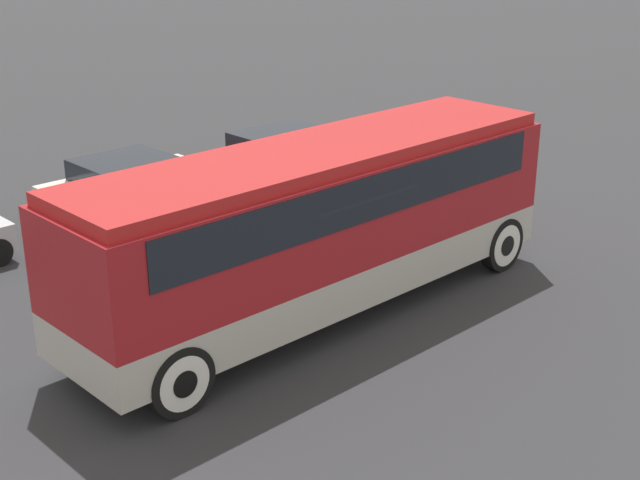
# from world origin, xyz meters

# --- Properties ---
(ground_plane) EXTENTS (120.00, 120.00, 0.00)m
(ground_plane) POSITION_xyz_m (0.00, 0.00, 0.00)
(ground_plane) COLOR #2D2D30
(tour_bus) EXTENTS (10.03, 2.55, 3.18)m
(tour_bus) POSITION_xyz_m (0.10, 0.00, 1.92)
(tour_bus) COLOR #B7B2A8
(tour_bus) RESTS_ON ground_plane
(parked_car_mid) EXTENTS (4.76, 1.83, 1.33)m
(parked_car_mid) POSITION_xyz_m (5.27, 6.98, 0.67)
(parked_car_mid) COLOR maroon
(parked_car_mid) RESTS_ON ground_plane
(parked_car_far) EXTENTS (4.15, 1.98, 1.39)m
(parked_car_far) POSITION_xyz_m (0.55, 7.30, 0.70)
(parked_car_far) COLOR silver
(parked_car_far) RESTS_ON ground_plane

